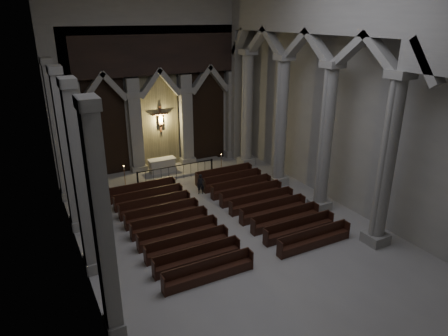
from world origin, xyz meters
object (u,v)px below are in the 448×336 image
at_px(candle_stand_left, 125,182).
at_px(worshipper, 201,184).
at_px(candle_stand_right, 221,166).
at_px(pews, 218,214).
at_px(altar, 162,165).
at_px(altar_rail, 176,170).

bearing_deg(candle_stand_left, worshipper, -36.62).
height_order(candle_stand_right, worshipper, candle_stand_right).
bearing_deg(pews, altar, 93.43).
bearing_deg(pews, candle_stand_right, 61.35).
bearing_deg(candle_stand_right, pews, -118.65).
bearing_deg(worshipper, candle_stand_right, 69.28).
bearing_deg(worshipper, candle_stand_left, 168.16).
xyz_separation_m(candle_stand_right, pews, (-3.33, -6.09, -0.05)).
bearing_deg(altar_rail, candle_stand_right, 0.93).
height_order(altar, candle_stand_right, candle_stand_right).
xyz_separation_m(altar, candle_stand_right, (3.78, -1.40, -0.28)).
relative_size(pews, worshipper, 7.58).
xyz_separation_m(altar, altar_rail, (0.45, -1.45, 0.06)).
bearing_deg(candle_stand_right, candle_stand_left, 179.25).
distance_m(candle_stand_left, worshipper, 4.78).
height_order(pews, worshipper, worshipper).
xyz_separation_m(altar_rail, pews, (0.00, -6.03, -0.39)).
height_order(altar, pews, altar).
distance_m(candle_stand_right, pews, 6.94).
bearing_deg(candle_stand_right, altar_rail, -179.07).
xyz_separation_m(altar_rail, worshipper, (0.51, -2.71, -0.06)).
bearing_deg(altar, pews, -86.57).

